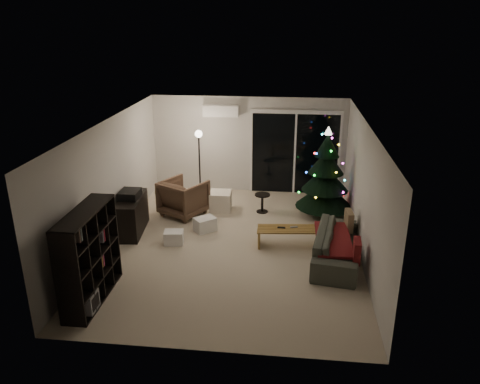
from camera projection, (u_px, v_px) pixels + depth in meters
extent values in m
plane|color=beige|center=(234.00, 245.00, 9.54)|extent=(6.50, 6.50, 0.00)
plane|color=white|center=(233.00, 124.00, 8.67)|extent=(6.50, 6.50, 0.00)
cube|color=silver|center=(249.00, 145.00, 12.13)|extent=(5.00, 0.02, 2.50)
cube|color=silver|center=(202.00, 272.00, 6.08)|extent=(5.00, 0.02, 2.50)
cube|color=silver|center=(110.00, 183.00, 9.36)|extent=(0.02, 6.50, 2.50)
cube|color=silver|center=(364.00, 193.00, 8.85)|extent=(0.02, 6.50, 2.50)
cube|color=black|center=(295.00, 154.00, 12.06)|extent=(2.20, 0.02, 2.10)
cube|color=white|center=(221.00, 111.00, 11.77)|extent=(0.90, 0.22, 0.28)
cube|color=#3F3833|center=(293.00, 187.00, 12.93)|extent=(2.60, 1.00, 0.10)
cube|color=white|center=(294.00, 164.00, 13.11)|extent=(2.20, 0.06, 1.00)
cube|color=black|center=(132.00, 215.00, 10.01)|extent=(0.59, 1.29, 0.78)
cube|color=black|center=(130.00, 194.00, 9.84)|extent=(0.40, 0.47, 0.17)
imported|color=brown|center=(184.00, 198.00, 10.89)|extent=(1.24, 1.25, 0.85)
cube|color=white|center=(221.00, 201.00, 11.22)|extent=(0.53, 0.53, 0.45)
cube|color=white|center=(174.00, 237.00, 9.56)|extent=(0.42, 0.34, 0.27)
cube|color=white|center=(205.00, 224.00, 10.13)|extent=(0.54, 0.52, 0.30)
cylinder|color=black|center=(262.00, 203.00, 11.09)|extent=(0.37, 0.37, 0.45)
cylinder|color=black|center=(200.00, 169.00, 11.39)|extent=(0.29, 0.29, 1.80)
imported|color=#484C41|center=(338.00, 246.00, 8.86)|extent=(1.12, 2.17, 0.60)
cube|color=maroon|center=(333.00, 239.00, 8.83)|extent=(0.64, 1.49, 0.05)
cube|color=brown|center=(349.00, 221.00, 9.36)|extent=(0.15, 0.41, 0.40)
cube|color=maroon|center=(357.00, 251.00, 8.15)|extent=(0.15, 0.40, 0.40)
cube|color=black|center=(281.00, 227.00, 9.37)|extent=(0.16, 0.05, 0.02)
cube|color=slate|center=(294.00, 227.00, 9.39)|extent=(0.15, 0.09, 0.02)
cone|color=black|center=(326.00, 173.00, 10.59)|extent=(1.73, 1.73, 2.12)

